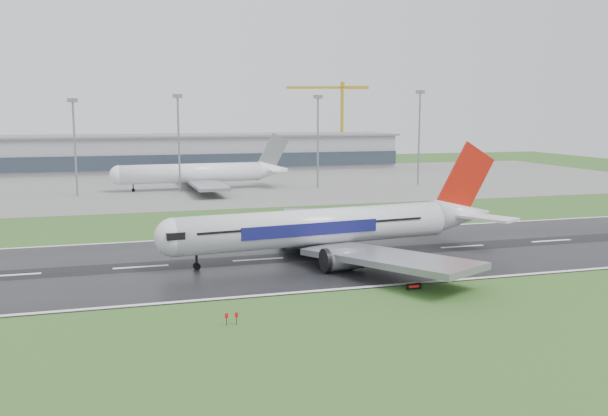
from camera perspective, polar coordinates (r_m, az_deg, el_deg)
name	(u,v)px	position (r m, az deg, el deg)	size (l,w,h in m)	color
ground	(141,267)	(109.82, -14.43, -5.19)	(520.00, 520.00, 0.00)	#2C551F
runway	(141,267)	(109.81, -14.43, -5.16)	(400.00, 45.00, 0.10)	black
apron	(131,185)	(233.20, -15.27, 1.96)	(400.00, 130.00, 0.08)	slate
terminal	(128,154)	(292.35, -15.48, 4.70)	(240.00, 36.00, 15.00)	gray
main_airliner	(339,204)	(112.37, 3.18, 0.40)	(64.78, 61.70, 19.13)	silver
parked_airliner	(199,163)	(215.42, -9.41, 4.03)	(60.89, 56.69, 17.85)	white
tower_crane	(342,123)	(325.01, 3.44, 7.65)	(41.36, 2.26, 41.10)	#BD9618
runway_sign	(414,287)	(94.31, 9.81, -6.98)	(2.30, 0.26, 1.04)	black
floodmast_2	(75,150)	(207.58, -19.85, 4.95)	(0.64, 0.64, 28.69)	gray
floodmast_3	(179,146)	(207.76, -11.16, 5.50)	(0.64, 0.64, 30.19)	gray
floodmast_4	(318,144)	(216.59, 1.24, 5.79)	(0.64, 0.64, 30.26)	gray
floodmast_5	(419,140)	(230.42, 10.28, 6.06)	(0.64, 0.64, 32.18)	gray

